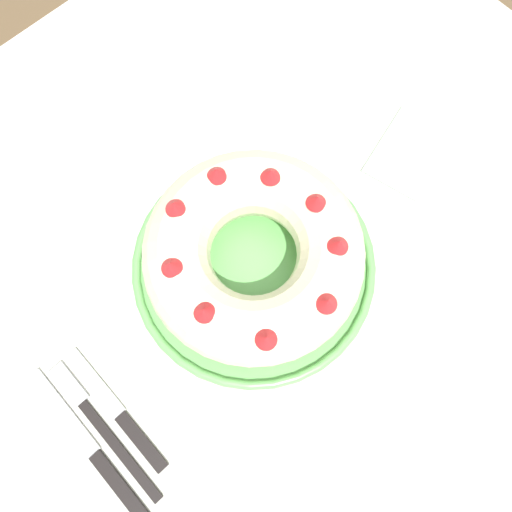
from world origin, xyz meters
The scene contains 8 objects.
ground_plane centered at (0.00, 0.00, 0.00)m, with size 8.00×8.00×0.00m, color brown.
dining_table centered at (0.00, 0.00, 0.67)m, with size 1.20×1.11×0.76m.
serving_dish centered at (-0.02, 0.00, 0.77)m, with size 0.34×0.34×0.02m.
bundt_cake centered at (-0.02, 0.00, 0.83)m, with size 0.29×0.29×0.10m.
fork centered at (-0.31, -0.01, 0.77)m, with size 0.02×0.22×0.01m.
serving_knife centered at (-0.33, -0.05, 0.77)m, with size 0.02×0.24×0.01m.
cake_knife centered at (-0.28, -0.03, 0.77)m, with size 0.02×0.19×0.01m.
napkin centered at (0.27, -0.03, 0.77)m, with size 0.13×0.09×0.00m, color #B2D1B7.
Camera 1 is at (-0.15, -0.14, 1.44)m, focal length 35.00 mm.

